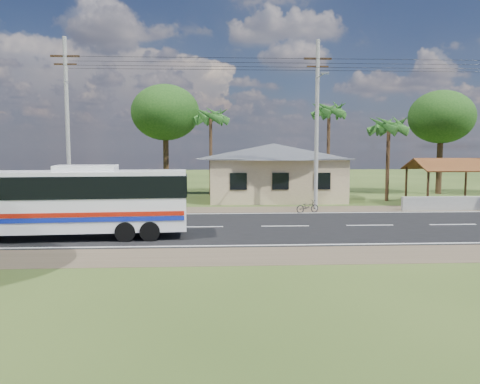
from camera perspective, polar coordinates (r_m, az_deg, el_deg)
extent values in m
plane|color=#2C4117|center=(24.60, 5.55, -4.20)|extent=(120.00, 120.00, 0.00)
cube|color=black|center=(24.60, 5.55, -4.18)|extent=(120.00, 10.00, 0.02)
cube|color=brown|center=(30.97, 3.74, -2.16)|extent=(120.00, 3.00, 0.01)
cube|color=brown|center=(18.33, 8.62, -7.61)|extent=(120.00, 3.00, 0.01)
cube|color=silver|center=(29.20, 4.16, -2.59)|extent=(120.00, 0.15, 0.01)
cube|color=silver|center=(20.05, 7.57, -6.39)|extent=(120.00, 0.15, 0.01)
cube|color=silver|center=(24.60, 5.55, -4.14)|extent=(120.00, 0.15, 0.01)
cube|color=tan|center=(37.35, 4.10, 1.62)|extent=(10.00, 8.00, 3.20)
cube|color=#4C4F54|center=(37.27, 4.11, 4.16)|extent=(10.60, 8.60, 0.10)
pyramid|color=#4C4F54|center=(37.26, 4.13, 5.92)|extent=(12.40, 10.00, 1.20)
cube|color=black|center=(33.08, -0.19, 1.30)|extent=(1.20, 0.08, 1.20)
cube|color=black|center=(33.37, 4.96, 1.32)|extent=(1.20, 0.08, 1.20)
cube|color=black|center=(33.92, 9.99, 1.32)|extent=(1.20, 0.08, 1.20)
cylinder|color=#392814|center=(33.99, 21.93, 0.34)|extent=(0.16, 0.16, 2.60)
cylinder|color=#392814|center=(37.27, 19.60, 0.84)|extent=(0.16, 0.16, 2.60)
cylinder|color=#392814|center=(39.28, 25.80, 0.84)|extent=(0.16, 0.16, 2.60)
cube|color=brown|center=(35.55, 24.91, 3.02)|extent=(5.20, 2.28, 0.90)
cube|color=brown|center=(37.50, 23.34, 3.19)|extent=(5.20, 2.28, 0.90)
cube|color=#392814|center=(36.51, 24.13, 3.65)|extent=(5.20, 0.12, 0.12)
cube|color=#9E9E99|center=(33.67, 24.67, -1.27)|extent=(7.00, 0.30, 0.90)
cylinder|color=#9E9E99|center=(31.89, -20.29, 7.63)|extent=(0.26, 0.26, 11.00)
cube|color=#392814|center=(32.36, -20.55, 15.26)|extent=(1.80, 0.12, 0.12)
cube|color=#392814|center=(32.28, -20.52, 14.38)|extent=(1.40, 0.10, 0.10)
cylinder|color=#9E9E99|center=(31.22, 9.34, 7.95)|extent=(0.26, 0.26, 11.00)
cube|color=#392814|center=(31.70, 9.46, 15.74)|extent=(1.80, 0.12, 0.12)
cube|color=#392814|center=(31.61, 9.45, 14.85)|extent=(1.40, 0.10, 0.10)
cylinder|color=gray|center=(30.54, 9.84, 13.85)|extent=(0.08, 2.00, 0.08)
cube|color=gray|center=(29.57, 10.29, 14.11)|extent=(0.50, 0.18, 0.12)
cylinder|color=black|center=(30.98, -5.72, 15.65)|extent=(16.00, 0.02, 0.02)
cylinder|color=black|center=(34.04, 22.28, 14.36)|extent=(15.00, 0.02, 0.02)
cylinder|color=#47301E|center=(37.39, 17.57, 3.53)|extent=(0.28, 0.28, 6.00)
cylinder|color=#47301E|center=(40.64, 10.71, 4.89)|extent=(0.28, 0.28, 7.50)
cylinder|color=#47301E|center=(39.98, -3.58, 4.61)|extent=(0.28, 0.28, 7.00)
cylinder|color=#47301E|center=(42.21, -9.00, 3.89)|extent=(0.50, 0.50, 5.95)
ellipsoid|color=#15370F|center=(42.30, -9.09, 9.55)|extent=(6.00, 6.00, 4.92)
cylinder|color=#47301E|center=(44.57, 23.14, 3.37)|extent=(0.50, 0.50, 5.60)
ellipsoid|color=#15370F|center=(44.62, 23.33, 8.41)|extent=(5.60, 5.60, 4.59)
cube|color=white|center=(22.41, -20.36, -1.01)|extent=(10.78, 2.91, 2.66)
cube|color=black|center=(22.34, -20.42, 0.68)|extent=(10.82, 2.97, 0.98)
cube|color=#A5170A|center=(21.38, -21.01, -2.66)|extent=(10.46, 0.72, 0.20)
cube|color=#0E1F9B|center=(21.41, -20.99, -3.24)|extent=(10.46, 0.72, 0.20)
cube|color=white|center=(22.10, -18.25, 2.78)|extent=(2.75, 1.59, 0.27)
cylinder|color=black|center=(21.12, -13.82, -4.74)|extent=(0.91, 0.37, 0.89)
cylinder|color=black|center=(23.12, -13.21, -3.84)|extent=(0.91, 0.37, 0.89)
cylinder|color=black|center=(21.01, -10.93, -4.73)|extent=(0.91, 0.37, 0.89)
cylinder|color=black|center=(23.02, -10.57, -3.82)|extent=(0.91, 0.37, 0.89)
imported|color=black|center=(29.70, 8.22, -1.77)|extent=(1.61, 0.95, 0.80)
imported|color=#2F2F31|center=(29.66, -25.10, -1.68)|extent=(3.04, 4.37, 1.38)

